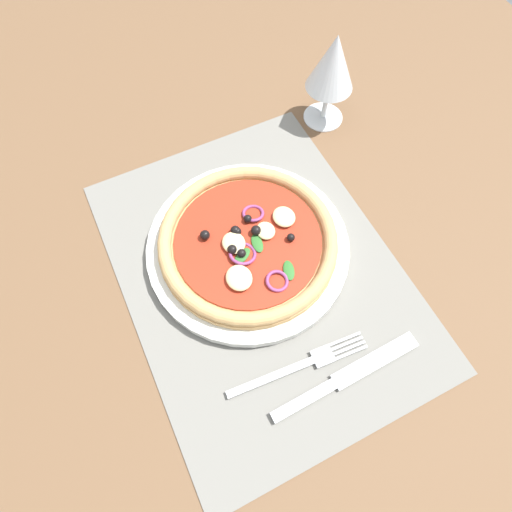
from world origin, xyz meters
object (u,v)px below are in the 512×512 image
fork (305,363)px  knife (348,376)px  pizza (249,241)px  plate (249,247)px  wine_glass (333,64)px

fork → knife: bearing=-38.4°
pizza → fork: pizza is taller
plate → fork: 17.13cm
plate → pizza: 1.82cm
knife → wine_glass: wine_glass is taller
pizza → wine_glass: bearing=128.1°
plate → wine_glass: (-16.96, 21.67, 9.16)cm
plate → knife: bearing=8.7°
knife → fork: bearing=135.5°
pizza → fork: size_ratio=1.32×
pizza → plate: bearing=168.6°
pizza → knife: size_ratio=1.19×
fork → knife: knife is taller
fork → wine_glass: 41.87cm
pizza → wine_glass: 28.52cm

